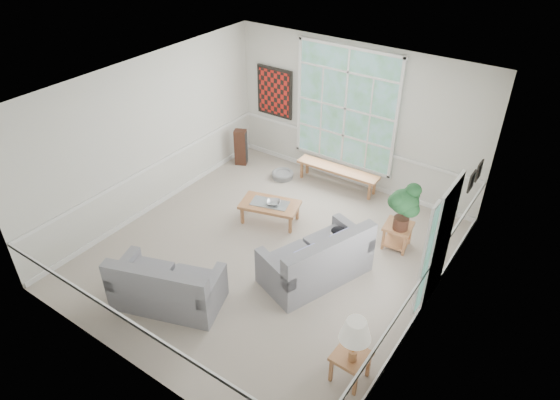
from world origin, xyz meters
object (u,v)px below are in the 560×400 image
(loveseat_front, at_px, (167,280))
(coffee_table, at_px, (270,212))
(side_table, at_px, (350,367))
(loveseat_right, at_px, (316,253))
(end_table, at_px, (397,236))

(loveseat_front, bearing_deg, coffee_table, 69.87)
(loveseat_front, distance_m, side_table, 3.01)
(loveseat_right, relative_size, side_table, 3.86)
(side_table, bearing_deg, loveseat_front, -173.56)
(end_table, bearing_deg, loveseat_front, -125.49)
(loveseat_right, relative_size, loveseat_front, 1.08)
(loveseat_right, distance_m, side_table, 2.06)
(coffee_table, distance_m, end_table, 2.40)
(loveseat_front, distance_m, end_table, 4.05)
(loveseat_front, relative_size, side_table, 3.58)
(loveseat_front, xyz_separation_m, end_table, (2.35, 3.29, -0.21))
(side_table, bearing_deg, coffee_table, 142.01)
(side_table, bearing_deg, loveseat_right, 134.31)
(end_table, bearing_deg, coffee_table, -164.03)
(loveseat_right, bearing_deg, coffee_table, 171.55)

